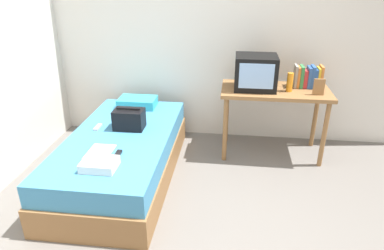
{
  "coord_description": "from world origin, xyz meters",
  "views": [
    {
      "loc": [
        0.23,
        -2.13,
        1.95
      ],
      "look_at": [
        -0.15,
        0.9,
        0.58
      ],
      "focal_mm": 32.33,
      "sensor_mm": 36.0,
      "label": 1
    }
  ],
  "objects_px": {
    "bed": "(122,156)",
    "book_row": "(308,77)",
    "water_bottle": "(290,82)",
    "folded_towel": "(100,164)",
    "tv": "(256,72)",
    "pillow": "(138,102)",
    "remote_dark": "(117,155)",
    "handbag": "(129,119)",
    "desk": "(275,98)",
    "remote_silver": "(98,127)",
    "picture_frame": "(319,87)",
    "magazine": "(100,152)"
  },
  "relations": [
    {
      "from": "bed",
      "to": "book_row",
      "type": "distance_m",
      "value": 2.16
    },
    {
      "from": "water_bottle",
      "to": "folded_towel",
      "type": "distance_m",
      "value": 2.11
    },
    {
      "from": "tv",
      "to": "pillow",
      "type": "bearing_deg",
      "value": 177.04
    },
    {
      "from": "remote_dark",
      "to": "handbag",
      "type": "bearing_deg",
      "value": 95.8
    },
    {
      "from": "book_row",
      "to": "folded_towel",
      "type": "height_order",
      "value": "book_row"
    },
    {
      "from": "desk",
      "to": "book_row",
      "type": "xyz_separation_m",
      "value": [
        0.34,
        0.11,
        0.21
      ]
    },
    {
      "from": "remote_dark",
      "to": "remote_silver",
      "type": "bearing_deg",
      "value": 125.58
    },
    {
      "from": "remote_dark",
      "to": "folded_towel",
      "type": "bearing_deg",
      "value": -109.22
    },
    {
      "from": "picture_frame",
      "to": "remote_silver",
      "type": "bearing_deg",
      "value": -168.44
    },
    {
      "from": "pillow",
      "to": "remote_dark",
      "type": "relative_size",
      "value": 2.78
    },
    {
      "from": "picture_frame",
      "to": "remote_silver",
      "type": "distance_m",
      "value": 2.3
    },
    {
      "from": "desk",
      "to": "picture_frame",
      "type": "distance_m",
      "value": 0.48
    },
    {
      "from": "bed",
      "to": "tv",
      "type": "bearing_deg",
      "value": 28.27
    },
    {
      "from": "desk",
      "to": "folded_towel",
      "type": "bearing_deg",
      "value": -138.04
    },
    {
      "from": "tv",
      "to": "magazine",
      "type": "height_order",
      "value": "tv"
    },
    {
      "from": "book_row",
      "to": "tv",
      "type": "bearing_deg",
      "value": -168.0
    },
    {
      "from": "tv",
      "to": "remote_dark",
      "type": "height_order",
      "value": "tv"
    },
    {
      "from": "pillow",
      "to": "folded_towel",
      "type": "bearing_deg",
      "value": -87.17
    },
    {
      "from": "handbag",
      "to": "magazine",
      "type": "xyz_separation_m",
      "value": [
        -0.12,
        -0.54,
        -0.1
      ]
    },
    {
      "from": "remote_silver",
      "to": "desk",
      "type": "bearing_deg",
      "value": 18.36
    },
    {
      "from": "folded_towel",
      "to": "desk",
      "type": "bearing_deg",
      "value": 41.96
    },
    {
      "from": "folded_towel",
      "to": "tv",
      "type": "bearing_deg",
      "value": 46.46
    },
    {
      "from": "magazine",
      "to": "folded_towel",
      "type": "relative_size",
      "value": 1.04
    },
    {
      "from": "magazine",
      "to": "remote_dark",
      "type": "xyz_separation_m",
      "value": [
        0.17,
        -0.04,
        0.01
      ]
    },
    {
      "from": "bed",
      "to": "pillow",
      "type": "xyz_separation_m",
      "value": [
        -0.03,
        0.77,
        0.29
      ]
    },
    {
      "from": "picture_frame",
      "to": "magazine",
      "type": "distance_m",
      "value": 2.26
    },
    {
      "from": "book_row",
      "to": "remote_silver",
      "type": "relative_size",
      "value": 2.03
    },
    {
      "from": "pillow",
      "to": "magazine",
      "type": "distance_m",
      "value": 1.15
    },
    {
      "from": "water_bottle",
      "to": "picture_frame",
      "type": "distance_m",
      "value": 0.29
    },
    {
      "from": "handbag",
      "to": "magazine",
      "type": "distance_m",
      "value": 0.56
    },
    {
      "from": "water_bottle",
      "to": "magazine",
      "type": "relative_size",
      "value": 0.69
    },
    {
      "from": "bed",
      "to": "pillow",
      "type": "relative_size",
      "value": 4.61
    },
    {
      "from": "bed",
      "to": "remote_dark",
      "type": "xyz_separation_m",
      "value": [
        0.11,
        -0.42,
        0.25
      ]
    },
    {
      "from": "picture_frame",
      "to": "handbag",
      "type": "distance_m",
      "value": 1.96
    },
    {
      "from": "tv",
      "to": "water_bottle",
      "type": "relative_size",
      "value": 2.19
    },
    {
      "from": "tv",
      "to": "remote_dark",
      "type": "distance_m",
      "value": 1.71
    },
    {
      "from": "handbag",
      "to": "bed",
      "type": "bearing_deg",
      "value": -108.25
    },
    {
      "from": "tv",
      "to": "folded_towel",
      "type": "distance_m",
      "value": 1.9
    },
    {
      "from": "water_bottle",
      "to": "folded_towel",
      "type": "height_order",
      "value": "water_bottle"
    },
    {
      "from": "bed",
      "to": "water_bottle",
      "type": "relative_size",
      "value": 9.95
    },
    {
      "from": "picture_frame",
      "to": "remote_dark",
      "type": "height_order",
      "value": "picture_frame"
    },
    {
      "from": "desk",
      "to": "picture_frame",
      "type": "height_order",
      "value": "picture_frame"
    },
    {
      "from": "tv",
      "to": "book_row",
      "type": "distance_m",
      "value": 0.59
    },
    {
      "from": "bed",
      "to": "water_bottle",
      "type": "bearing_deg",
      "value": 21.27
    },
    {
      "from": "pillow",
      "to": "folded_towel",
      "type": "relative_size",
      "value": 1.55
    },
    {
      "from": "bed",
      "to": "pillow",
      "type": "bearing_deg",
      "value": 92.52
    },
    {
      "from": "desk",
      "to": "water_bottle",
      "type": "bearing_deg",
      "value": -25.94
    },
    {
      "from": "water_bottle",
      "to": "remote_dark",
      "type": "height_order",
      "value": "water_bottle"
    },
    {
      "from": "tv",
      "to": "picture_frame",
      "type": "bearing_deg",
      "value": -11.93
    },
    {
      "from": "water_bottle",
      "to": "handbag",
      "type": "relative_size",
      "value": 0.67
    }
  ]
}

